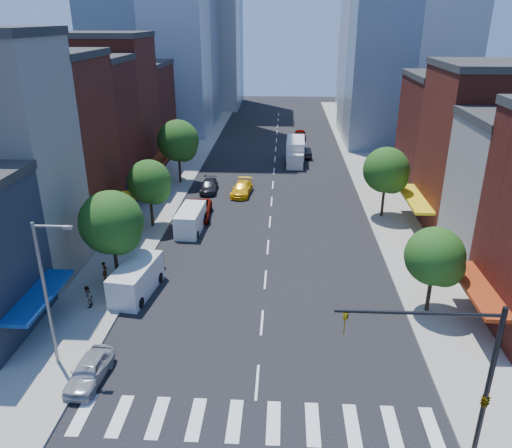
{
  "coord_description": "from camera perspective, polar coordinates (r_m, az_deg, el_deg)",
  "views": [
    {
      "loc": [
        1.21,
        -22.66,
        19.22
      ],
      "look_at": [
        -0.71,
        11.38,
        5.0
      ],
      "focal_mm": 35.0,
      "sensor_mm": 36.0,
      "label": 1
    }
  ],
  "objects": [
    {
      "name": "crosswalk",
      "position": [
        27.51,
        -0.23,
        -21.65
      ],
      "size": [
        19.0,
        3.0,
        0.01
      ],
      "primitive_type": "cube",
      "color": "silver",
      "rests_on": "ground"
    },
    {
      "name": "traffic_car_far",
      "position": [
        86.35,
        5.06,
        10.23
      ],
      "size": [
        1.96,
        4.66,
        1.57
      ],
      "primitive_type": "imported",
      "rotation": [
        0.0,
        0.0,
        3.12
      ],
      "color": "#999999",
      "rests_on": "ground"
    },
    {
      "name": "pedestrian_near",
      "position": [
        40.7,
        -16.89,
        -5.15
      ],
      "size": [
        0.46,
        0.62,
        1.53
      ],
      "primitive_type": "imported",
      "rotation": [
        0.0,
        0.0,
        1.76
      ],
      "color": "#999999",
      "rests_on": "sidewalk_left"
    },
    {
      "name": "pedestrian_far",
      "position": [
        37.4,
        -18.69,
        -7.9
      ],
      "size": [
        0.73,
        0.88,
        1.63
      ],
      "primitive_type": "imported",
      "rotation": [
        0.0,
        0.0,
        -1.41
      ],
      "color": "#999999",
      "rests_on": "sidewalk_left"
    },
    {
      "name": "bldg_left_2",
      "position": [
        49.82,
        -23.59,
        7.74
      ],
      "size": [
        12.0,
        9.0,
        16.0
      ],
      "primitive_type": "cube",
      "color": "#591E15",
      "rests_on": "ground"
    },
    {
      "name": "sidewalk_left",
      "position": [
        66.94,
        -8.78,
        5.75
      ],
      "size": [
        5.0,
        120.0,
        0.15
      ],
      "primitive_type": "cube",
      "color": "gray",
      "rests_on": "ground"
    },
    {
      "name": "traffic_signal",
      "position": [
        25.16,
        23.81,
        -16.42
      ],
      "size": [
        7.24,
        2.24,
        8.0
      ],
      "color": "black",
      "rests_on": "sidewalk_right"
    },
    {
      "name": "parked_car_front",
      "position": [
        30.87,
        -18.51,
        -15.59
      ],
      "size": [
        1.94,
        4.28,
        1.42
      ],
      "primitive_type": "imported",
      "rotation": [
        0.0,
        0.0,
        -0.06
      ],
      "color": "#9D9EA1",
      "rests_on": "ground"
    },
    {
      "name": "tree_left_far",
      "position": [
        61.53,
        -8.76,
        9.21
      ],
      "size": [
        5.0,
        5.0,
        7.75
      ],
      "color": "black",
      "rests_on": "sidewalk_left"
    },
    {
      "name": "ground",
      "position": [
        29.74,
        0.13,
        -17.63
      ],
      "size": [
        220.0,
        220.0,
        0.0
      ],
      "primitive_type": "plane",
      "color": "black",
      "rests_on": "ground"
    },
    {
      "name": "sidewalk_right",
      "position": [
        66.48,
        12.91,
        5.32
      ],
      "size": [
        5.0,
        120.0,
        0.15
      ],
      "primitive_type": "cube",
      "color": "gray",
      "rests_on": "ground"
    },
    {
      "name": "bldg_left_5",
      "position": [
        74.21,
        -14.58,
        12.06
      ],
      "size": [
        12.0,
        10.0,
        13.0
      ],
      "primitive_type": "cube",
      "color": "#4A1612",
      "rests_on": "ground"
    },
    {
      "name": "parked_car_third",
      "position": [
        51.59,
        -6.72,
        1.57
      ],
      "size": [
        3.02,
        5.96,
        1.61
      ],
      "primitive_type": "imported",
      "rotation": [
        0.0,
        0.0,
        0.06
      ],
      "color": "#999999",
      "rests_on": "ground"
    },
    {
      "name": "bldg_left_4",
      "position": [
        65.02,
        -17.2,
        12.17
      ],
      "size": [
        12.0,
        9.0,
        17.0
      ],
      "primitive_type": "cube",
      "color": "#591E15",
      "rests_on": "ground"
    },
    {
      "name": "tree_left_near",
      "position": [
        38.62,
        -16.01,
        -0.1
      ],
      "size": [
        4.8,
        4.8,
        7.3
      ],
      "color": "black",
      "rests_on": "sidewalk_left"
    },
    {
      "name": "bldg_right_3",
      "position": [
        61.35,
        22.25,
        9.01
      ],
      "size": [
        12.0,
        10.0,
        13.0
      ],
      "primitive_type": "cube",
      "color": "#4A1612",
      "rests_on": "ground"
    },
    {
      "name": "parked_car_second",
      "position": [
        40.39,
        -12.59,
        -5.18
      ],
      "size": [
        2.1,
        4.65,
        1.48
      ],
      "primitive_type": "imported",
      "rotation": [
        0.0,
        0.0,
        -0.12
      ],
      "color": "black",
      "rests_on": "ground"
    },
    {
      "name": "taxi",
      "position": [
        58.1,
        -1.64,
        4.07
      ],
      "size": [
        2.55,
        5.21,
        1.46
      ],
      "primitive_type": "imported",
      "rotation": [
        0.0,
        0.0,
        -0.1
      ],
      "color": "yellow",
      "rests_on": "ground"
    },
    {
      "name": "bldg_right_2",
      "position": [
        52.02,
        25.71,
        7.39
      ],
      "size": [
        12.0,
        10.0,
        15.0
      ],
      "primitive_type": "cube",
      "color": "#591E15",
      "rests_on": "ground"
    },
    {
      "name": "tree_right_far",
      "position": [
        51.72,
        14.81,
        5.77
      ],
      "size": [
        4.6,
        4.6,
        7.2
      ],
      "color": "black",
      "rests_on": "sidewalk_right"
    },
    {
      "name": "bldg_left_3",
      "position": [
        57.44,
        -19.89,
        9.54
      ],
      "size": [
        12.0,
        8.0,
        15.0
      ],
      "primitive_type": "cube",
      "color": "#4A1612",
      "rests_on": "ground"
    },
    {
      "name": "cargo_van_far",
      "position": [
        48.29,
        -7.52,
        0.41
      ],
      "size": [
        2.35,
        5.36,
        2.25
      ],
      "rotation": [
        0.0,
        0.0,
        -0.04
      ],
      "color": "white",
      "rests_on": "ground"
    },
    {
      "name": "streetlight",
      "position": [
        30.39,
        -22.73,
        -6.6
      ],
      "size": [
        2.25,
        0.25,
        9.0
      ],
      "color": "slate",
      "rests_on": "sidewalk_left"
    },
    {
      "name": "box_truck",
      "position": [
        71.23,
        4.51,
        8.21
      ],
      "size": [
        2.71,
        8.21,
        3.28
      ],
      "rotation": [
        0.0,
        0.0,
        -0.03
      ],
      "color": "silver",
      "rests_on": "ground"
    },
    {
      "name": "tree_left_mid",
      "position": [
        48.59,
        -11.96,
        4.54
      ],
      "size": [
        4.2,
        4.2,
        6.65
      ],
      "color": "black",
      "rests_on": "sidewalk_left"
    },
    {
      "name": "cargo_van_near",
      "position": [
        38.18,
        -13.59,
        -6.27
      ],
      "size": [
        2.94,
        5.8,
        2.37
      ],
      "rotation": [
        0.0,
        0.0,
        -0.13
      ],
      "color": "silver",
      "rests_on": "ground"
    },
    {
      "name": "traffic_car_oncoming",
      "position": [
        74.59,
        5.55,
        8.21
      ],
      "size": [
        2.07,
        4.75,
        1.52
      ],
      "primitive_type": "imported",
      "rotation": [
        0.0,
        0.0,
        3.24
      ],
      "color": "black",
      "rests_on": "ground"
    },
    {
      "name": "parked_car_rear",
      "position": [
        59.34,
        -5.4,
        4.33
      ],
      "size": [
        2.06,
        4.71,
        1.35
      ],
      "primitive_type": "imported",
      "rotation": [
        0.0,
        0.0,
        0.04
      ],
      "color": "black",
      "rests_on": "ground"
    },
    {
      "name": "tree_right_near",
      "position": [
        35.64,
        19.97,
        -3.77
      ],
      "size": [
        4.0,
        4.0,
        6.2
      ],
      "color": "black",
      "rests_on": "sidewalk_right"
    }
  ]
}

